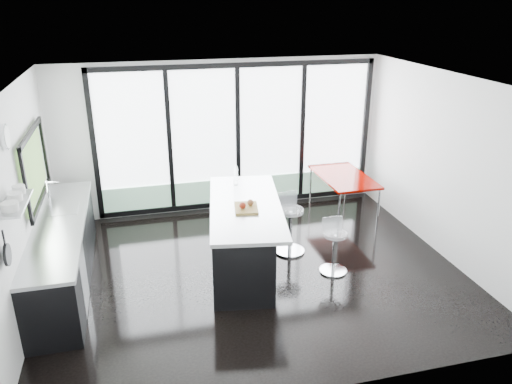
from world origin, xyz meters
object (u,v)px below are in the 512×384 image
object	(u,v)px
bar_stool_near	(334,252)
bar_stool_far	(290,231)
island	(240,235)
red_table	(343,196)

from	to	relation	value
bar_stool_near	bar_stool_far	size ratio (longest dim) A/B	0.85
island	bar_stool_far	xyz separation A→B (m)	(0.85, 0.20, -0.13)
bar_stool_near	bar_stool_far	bearing A→B (deg)	120.59
island	bar_stool_far	size ratio (longest dim) A/B	3.42
bar_stool_near	bar_stool_far	world-z (taller)	bar_stool_far
bar_stool_far	red_table	size ratio (longest dim) A/B	0.51
island	bar_stool_far	bearing A→B (deg)	13.48
red_table	island	bearing A→B (deg)	-149.37
island	red_table	distance (m)	2.58
island	red_table	bearing A→B (deg)	30.63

